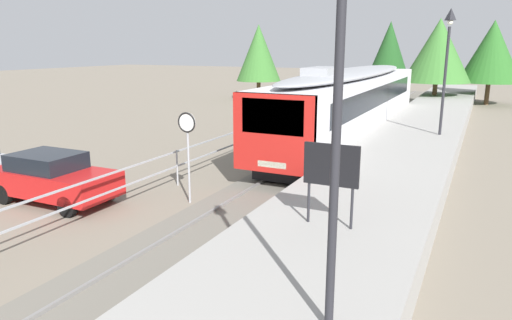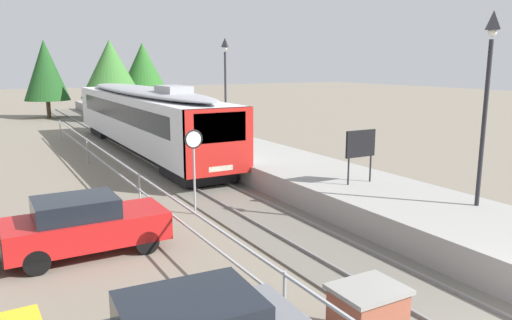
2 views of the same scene
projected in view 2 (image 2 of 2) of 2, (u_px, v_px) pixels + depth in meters
ground_plane at (90, 159)px, 25.26m from camera, size 160.00×160.00×0.00m
track_rails at (147, 154)px, 26.70m from camera, size 3.20×60.00×0.14m
commuter_train at (144, 114)px, 26.58m from camera, size 2.82×19.71×3.74m
station_platform at (202, 141)px, 28.19m from camera, size 3.90×60.00×0.90m
platform_lamp_near_end at (489, 73)px, 13.20m from camera, size 0.34×0.34×5.35m
platform_lamp_mid_platform at (225, 68)px, 27.09m from camera, size 0.34×0.34×5.35m
platform_notice_board at (361, 145)px, 16.27m from camera, size 1.20×0.08×1.80m
speed_limit_sign at (194, 151)px, 15.66m from camera, size 0.61×0.10×2.81m
brick_utility_cabinet at (367, 317)px, 8.43m from camera, size 1.21×0.99×1.13m
carpark_fence at (139, 184)px, 16.40m from camera, size 0.06×36.06×1.25m
parked_hatchback_red at (85, 225)px, 12.60m from camera, size 4.02×1.80×1.53m
tree_behind_carpark at (111, 69)px, 41.79m from camera, size 5.17×5.17×6.87m
tree_behind_station_far at (46, 70)px, 43.60m from camera, size 3.94×3.94×6.96m
tree_distant_left at (143, 69)px, 46.41m from camera, size 4.85×4.85×6.80m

